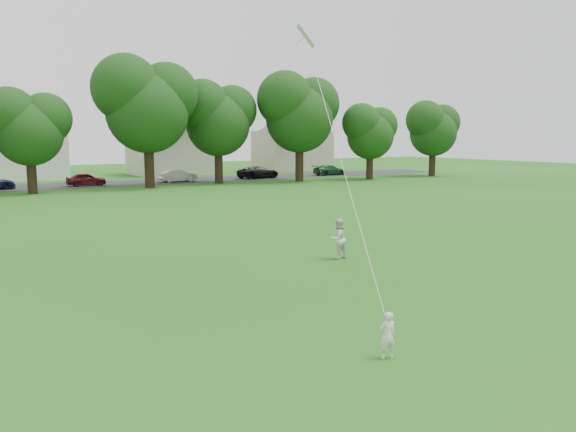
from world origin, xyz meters
TOP-DOWN VIEW (x-y plane):
  - ground at (0.00, 0.00)m, footprint 160.00×160.00m
  - street at (0.00, 42.00)m, footprint 90.00×7.00m
  - toddler at (0.66, -1.91)m, footprint 0.37×0.28m
  - older_boy at (5.18, 5.80)m, footprint 0.78×0.65m
  - kite at (2.24, 1.97)m, footprint 2.02×4.39m
  - tree_row at (3.51, 35.89)m, footprint 80.59×8.85m
  - parked_cars at (0.86, 41.00)m, footprint 63.78×2.44m
  - house_row at (-0.13, 52.00)m, footprint 77.00×13.51m

SIDE VIEW (x-z plane):
  - ground at x=0.00m, z-range 0.00..0.00m
  - street at x=0.00m, z-range 0.00..0.01m
  - toddler at x=0.66m, z-range 0.00..0.93m
  - parked_cars at x=0.86m, z-range -0.03..1.26m
  - older_boy at x=5.18m, z-range 0.00..1.42m
  - kite at x=2.24m, z-range -1.33..9.46m
  - house_row at x=-0.13m, z-range -0.39..9.95m
  - tree_row at x=3.51m, z-range 0.71..11.86m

